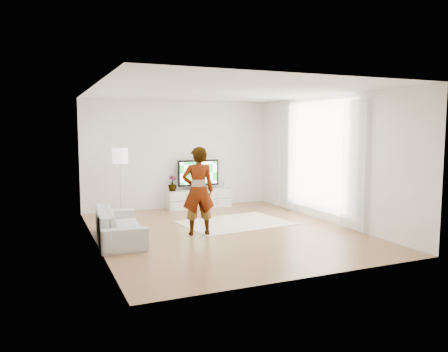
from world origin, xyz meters
name	(u,v)px	position (x,y,z in m)	size (l,w,h in m)	color
floor	(224,231)	(0.00, 0.00, 0.00)	(6.00, 6.00, 0.00)	#A16C49
ceiling	(224,91)	(0.00, 0.00, 2.80)	(6.00, 6.00, 0.00)	white
wall_left	(94,167)	(-2.50, 0.00, 1.40)	(0.02, 6.00, 2.80)	white
wall_right	(328,159)	(2.50, 0.00, 1.40)	(0.02, 6.00, 2.80)	white
wall_back	(179,154)	(0.00, 3.00, 1.40)	(5.00, 0.02, 2.80)	white
wall_front	(311,178)	(0.00, -3.00, 1.40)	(5.00, 0.02, 2.80)	white
window	(319,156)	(2.48, 0.30, 1.45)	(0.01, 2.60, 2.50)	white
curtain_near	(354,165)	(2.40, -1.00, 1.35)	(0.04, 0.70, 2.60)	white
curtain_far	(286,157)	(2.40, 1.60, 1.35)	(0.04, 0.70, 2.60)	white
media_console	(199,198)	(0.46, 2.76, 0.24)	(1.69, 0.48, 0.48)	white
television	(198,173)	(0.46, 2.79, 0.90)	(1.12, 0.22, 0.78)	black
game_console	(225,184)	(1.20, 2.76, 0.58)	(0.06, 0.15, 0.20)	white
potted_plant	(172,183)	(-0.26, 2.77, 0.68)	(0.22, 0.22, 0.40)	#3F7238
rug	(235,223)	(0.53, 0.63, 0.01)	(2.24, 1.61, 0.01)	silver
player	(198,191)	(-0.58, -0.07, 0.87)	(0.63, 0.41, 1.72)	#334772
sofa	(119,224)	(-2.06, 0.16, 0.29)	(2.02, 0.79, 0.59)	#B8B8B3
floor_lamp	(120,159)	(-1.66, 2.23, 1.38)	(0.36, 0.36, 1.63)	silver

